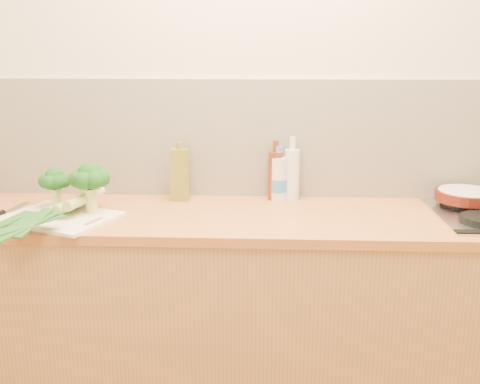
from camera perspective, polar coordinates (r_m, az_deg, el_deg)
The scene contains 14 objects.
room_shell at distance 2.47m, azimuth 2.22°, elevation 5.66°, with size 3.50×3.50×3.50m.
counter at distance 2.42m, azimuth 1.98°, elevation -12.58°, with size 3.20×0.62×0.90m.
chopping_board at distance 2.29m, azimuth -18.76°, elevation -2.59°, with size 0.43×0.32×0.01m, color white.
broccoli_left at distance 2.40m, azimuth -19.13°, elevation 1.16°, with size 0.13×0.14×0.17m.
broccoli_right at distance 2.27m, azimuth -15.74°, elevation 1.40°, with size 0.16×0.16×0.21m.
leek_front at distance 2.28m, azimuth -20.01°, elevation -2.05°, with size 0.36×0.58×0.04m.
leek_mid at distance 2.22m, azimuth -19.12°, elevation -1.90°, with size 0.24×0.65×0.04m.
leek_back at distance 2.20m, azimuth -17.99°, elevation -1.50°, with size 0.20×0.68×0.04m.
chefs_knife at distance 2.42m, azimuth -24.23°, elevation -2.19°, with size 0.06×0.31×0.02m.
skillet at distance 2.49m, azimuth 23.03°, elevation -0.33°, with size 0.36×0.26×0.04m.
oil_tin at distance 2.43m, azimuth -6.45°, elevation 1.88°, with size 0.08×0.05×0.27m.
glass_bottle at distance 2.45m, azimuth 5.56°, elevation 1.99°, with size 0.07×0.07×0.29m.
amber_bottle at distance 2.44m, azimuth 3.77°, elevation 1.84°, with size 0.06×0.06×0.27m.
water_bottle at distance 2.44m, azimuth 4.11°, elevation 1.30°, with size 0.08×0.08×0.23m.
Camera 1 is at (0.02, -0.95, 1.56)m, focal length 40.00 mm.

